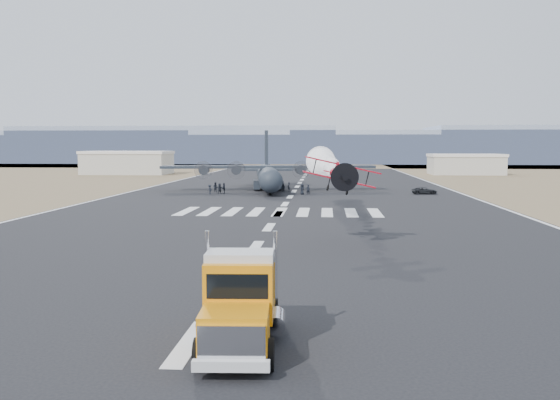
# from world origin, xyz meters

# --- Properties ---
(ground) EXTENTS (500.00, 500.00, 0.00)m
(ground) POSITION_xyz_m (0.00, 0.00, 0.00)
(ground) COLOR black
(ground) RESTS_ON ground
(scrub_far) EXTENTS (500.00, 80.00, 0.00)m
(scrub_far) POSITION_xyz_m (0.00, 230.00, 0.00)
(scrub_far) COLOR olive
(scrub_far) RESTS_ON ground
(runway_markings) EXTENTS (60.00, 260.00, 0.01)m
(runway_markings) POSITION_xyz_m (0.00, 60.00, 0.01)
(runway_markings) COLOR silver
(runway_markings) RESTS_ON ground
(ridge_seg_b) EXTENTS (150.00, 50.00, 15.00)m
(ridge_seg_b) POSITION_xyz_m (-130.00, 260.00, 7.50)
(ridge_seg_b) COLOR #808CA2
(ridge_seg_b) RESTS_ON ground
(ridge_seg_c) EXTENTS (150.00, 50.00, 17.00)m
(ridge_seg_c) POSITION_xyz_m (-65.00, 260.00, 8.50)
(ridge_seg_c) COLOR #808CA2
(ridge_seg_c) RESTS_ON ground
(ridge_seg_d) EXTENTS (150.00, 50.00, 13.00)m
(ridge_seg_d) POSITION_xyz_m (0.00, 260.00, 6.50)
(ridge_seg_d) COLOR #808CA2
(ridge_seg_d) RESTS_ON ground
(ridge_seg_e) EXTENTS (150.00, 50.00, 15.00)m
(ridge_seg_e) POSITION_xyz_m (65.00, 260.00, 7.50)
(ridge_seg_e) COLOR #808CA2
(ridge_seg_e) RESTS_ON ground
(hangar_left) EXTENTS (24.50, 14.50, 6.70)m
(hangar_left) POSITION_xyz_m (-52.00, 145.00, 3.41)
(hangar_left) COLOR #A7A395
(hangar_left) RESTS_ON ground
(hangar_right) EXTENTS (20.50, 12.50, 5.90)m
(hangar_right) POSITION_xyz_m (46.00, 150.00, 3.01)
(hangar_right) COLOR #A7A395
(hangar_right) RESTS_ON ground
(semi_truck) EXTENTS (3.42, 9.04, 4.02)m
(semi_truck) POSITION_xyz_m (2.24, -0.01, 1.98)
(semi_truck) COLOR black
(semi_truck) RESTS_ON ground
(aerobatic_biplane) EXTENTS (6.40, 5.84, 3.14)m
(aerobatic_biplane) POSITION_xyz_m (6.97, 26.16, 5.97)
(aerobatic_biplane) COLOR #AC0B0C
(smoke_trail) EXTENTS (4.40, 32.46, 4.08)m
(smoke_trail) POSITION_xyz_m (5.20, 52.79, 6.20)
(smoke_trail) COLOR white
(transport_aircraft) EXTENTS (39.52, 32.43, 11.40)m
(transport_aircraft) POSITION_xyz_m (-5.04, 86.62, 2.94)
(transport_aircraft) COLOR #212A31
(transport_aircraft) RESTS_ON ground
(support_vehicle) EXTENTS (4.39, 2.31, 1.18)m
(support_vehicle) POSITION_xyz_m (22.86, 79.22, 0.59)
(support_vehicle) COLOR black
(support_vehicle) RESTS_ON ground
(crew_a) EXTENTS (0.54, 0.65, 1.70)m
(crew_a) POSITION_xyz_m (-0.91, 83.35, 0.85)
(crew_a) COLOR black
(crew_a) RESTS_ON ground
(crew_b) EXTENTS (0.99, 0.81, 1.76)m
(crew_b) POSITION_xyz_m (-14.13, 81.35, 0.88)
(crew_b) COLOR black
(crew_b) RESTS_ON ground
(crew_c) EXTENTS (1.12, 1.08, 1.64)m
(crew_c) POSITION_xyz_m (-14.16, 76.27, 0.82)
(crew_c) COLOR black
(crew_c) RESTS_ON ground
(crew_d) EXTENTS (0.63, 1.12, 1.86)m
(crew_d) POSITION_xyz_m (-11.88, 77.62, 0.93)
(crew_d) COLOR black
(crew_d) RESTS_ON ground
(crew_e) EXTENTS (0.96, 1.05, 1.83)m
(crew_e) POSITION_xyz_m (1.80, 76.75, 0.91)
(crew_e) COLOR black
(crew_e) RESTS_ON ground
(crew_f) EXTENTS (1.76, 1.02, 1.81)m
(crew_f) POSITION_xyz_m (-12.63, 77.36, 0.90)
(crew_f) COLOR black
(crew_f) RESTS_ON ground
(crew_g) EXTENTS (0.69, 0.60, 1.70)m
(crew_g) POSITION_xyz_m (2.79, 76.79, 0.85)
(crew_g) COLOR black
(crew_g) RESTS_ON ground
(crew_h) EXTENTS (0.91, 0.89, 1.62)m
(crew_h) POSITION_xyz_m (-1.77, 81.11, 0.81)
(crew_h) COLOR black
(crew_h) RESTS_ON ground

